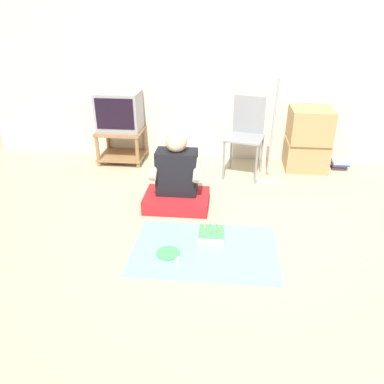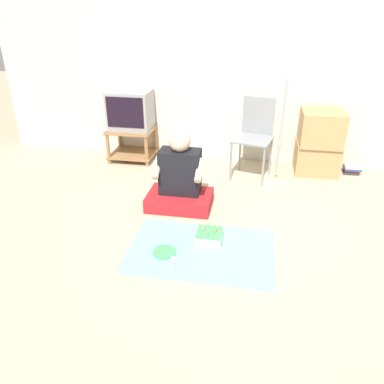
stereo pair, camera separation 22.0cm
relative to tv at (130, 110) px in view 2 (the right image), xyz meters
name	(u,v)px [view 2 (the right image)]	position (x,y,z in m)	size (l,w,h in m)	color
ground_plane	(233,251)	(1.44, -1.84, -0.64)	(16.00, 16.00, 0.00)	tan
wall_back	(253,56)	(1.44, 0.26, 0.63)	(6.40, 0.06, 2.55)	beige
tv_stand	(132,141)	(0.00, -0.02, -0.40)	(0.56, 0.48, 0.41)	#997047
tv	(130,110)	(0.00, 0.00, 0.00)	(0.52, 0.40, 0.46)	#99999E
folding_chair	(255,132)	(1.54, -0.26, -0.12)	(0.49, 0.48, 0.89)	gray
cardboard_box_stack	(319,142)	(2.28, -0.04, -0.27)	(0.49, 0.46, 0.74)	tan
dust_mop	(279,155)	(1.82, -0.44, -0.31)	(0.28, 0.28, 1.16)	#B2ADA3
book_pile	(352,169)	(2.71, -0.01, -0.58)	(0.20, 0.15, 0.11)	#333338
person_seated	(180,180)	(0.86, -1.14, -0.37)	(0.63, 0.42, 0.85)	red
party_cloth	(201,250)	(1.19, -1.87, -0.64)	(1.19, 0.81, 0.01)	#7FC6E0
birthday_cake	(209,236)	(1.23, -1.72, -0.59)	(0.22, 0.22, 0.15)	silver
paper_plate	(164,252)	(0.90, -1.96, -0.63)	(0.19, 0.19, 0.01)	#4CB266
plastic_spoon_near	(173,259)	(0.99, -2.04, -0.63)	(0.04, 0.15, 0.01)	white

